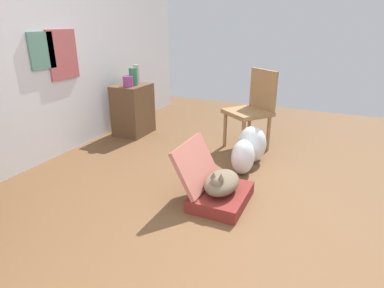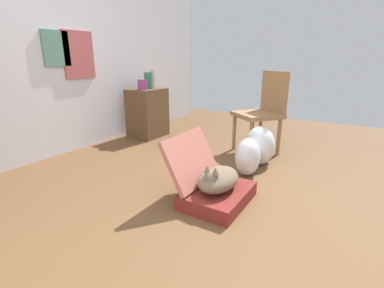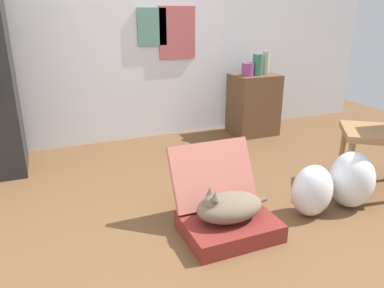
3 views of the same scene
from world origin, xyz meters
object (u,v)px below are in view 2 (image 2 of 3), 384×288
vase_tall (142,85)px  vase_round (148,81)px  plastic_bag_clear (260,146)px  side_table (148,113)px  suitcase_base (218,195)px  chair (263,109)px  cat (218,179)px  vase_short (152,79)px  plastic_bag_white (248,157)px

vase_tall → vase_round: 0.13m
plastic_bag_clear → vase_tall: size_ratio=3.00×
side_table → vase_round: size_ratio=3.03×
suitcase_base → chair: bearing=4.7°
cat → vase_short: size_ratio=2.00×
cat → chair: bearing=4.7°
plastic_bag_clear → side_table: bearing=81.3°
plastic_bag_white → vase_tall: bearing=74.2°
side_table → vase_tall: size_ratio=4.99×
plastic_bag_white → vase_round: 1.93m
vase_short → plastic_bag_clear: bearing=-102.7°
suitcase_base → plastic_bag_clear: 0.99m
vase_round → plastic_bag_clear: bearing=-98.9°
plastic_bag_clear → vase_tall: (0.14, 1.72, 0.55)m
vase_round → chair: 1.63m
vase_tall → chair: chair is taller
vase_round → cat: bearing=-126.3°
vase_short → vase_round: size_ratio=1.12×
suitcase_base → vase_short: vase_short is taller
vase_tall → vase_round: (0.13, -0.00, 0.04)m
cat → vase_tall: (1.13, 1.72, 0.56)m
plastic_bag_clear → side_table: side_table is taller
plastic_bag_clear → plastic_bag_white: bearing=179.5°
side_table → chair: bearing=-84.4°
vase_tall → chair: bearing=-79.9°
plastic_bag_clear → vase_short: (0.39, 1.75, 0.61)m
vase_short → chair: (0.04, -1.63, -0.30)m
suitcase_base → side_table: size_ratio=0.83×
plastic_bag_clear → vase_round: 1.84m
suitcase_base → plastic_bag_clear: plastic_bag_clear is taller
vase_tall → chair: (0.29, -1.60, -0.24)m
vase_tall → plastic_bag_clear: bearing=-94.8°
plastic_bag_white → chair: 0.85m
plastic_bag_clear → vase_short: vase_short is taller
vase_short → vase_round: bearing=-166.4°
side_table → vase_short: size_ratio=2.70×
plastic_bag_white → plastic_bag_clear: bearing=-0.5°
cat → vase_short: bearing=51.6°
side_table → plastic_bag_white: bearing=-109.2°
cat → plastic_bag_clear: 0.99m
vase_tall → cat: bearing=-123.4°
plastic_bag_white → vase_short: bearing=67.1°
side_table → plastic_bag_clear: bearing=-98.7°
side_table → vase_tall: vase_tall is taller
plastic_bag_clear → vase_tall: vase_tall is taller
suitcase_base → cat: cat is taller
cat → vase_round: 2.21m
plastic_bag_white → vase_tall: vase_tall is taller
plastic_bag_white → side_table: size_ratio=0.54×
plastic_bag_white → vase_tall: size_ratio=2.67×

